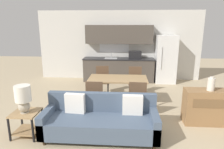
{
  "coord_description": "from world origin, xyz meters",
  "views": [
    {
      "loc": [
        0.29,
        -3.34,
        2.17
      ],
      "look_at": [
        -0.06,
        1.5,
        0.95
      ],
      "focal_mm": 32.0,
      "sensor_mm": 36.0,
      "label": 1
    }
  ],
  "objects_px": {
    "dining_chair_near_right": "(138,97)",
    "dining_chair_near_left": "(95,96)",
    "dining_table": "(118,80)",
    "table_lamp": "(23,97)",
    "dining_chair_far_right": "(135,80)",
    "vase": "(211,84)",
    "dining_chair_far_left": "(102,79)",
    "couch": "(101,120)",
    "side_table": "(26,120)",
    "refrigerator": "(166,59)",
    "credenza": "(210,107)"
  },
  "relations": [
    {
      "from": "dining_chair_near_left",
      "to": "credenza",
      "type": "bearing_deg",
      "value": 176.43
    },
    {
      "from": "dining_table",
      "to": "side_table",
      "type": "xyz_separation_m",
      "value": [
        -1.74,
        -1.76,
        -0.35
      ]
    },
    {
      "from": "table_lamp",
      "to": "dining_chair_near_right",
      "type": "height_order",
      "value": "table_lamp"
    },
    {
      "from": "dining_chair_far_left",
      "to": "table_lamp",
      "type": "bearing_deg",
      "value": -122.66
    },
    {
      "from": "vase",
      "to": "dining_chair_near_right",
      "type": "bearing_deg",
      "value": 170.68
    },
    {
      "from": "couch",
      "to": "dining_chair_near_left",
      "type": "relative_size",
      "value": 2.47
    },
    {
      "from": "dining_table",
      "to": "credenza",
      "type": "relative_size",
      "value": 1.39
    },
    {
      "from": "refrigerator",
      "to": "dining_chair_far_right",
      "type": "distance_m",
      "value": 2.03
    },
    {
      "from": "refrigerator",
      "to": "dining_chair_near_right",
      "type": "distance_m",
      "value": 3.34
    },
    {
      "from": "dining_chair_near_left",
      "to": "dining_chair_far_right",
      "type": "bearing_deg",
      "value": -122.76
    },
    {
      "from": "dining_chair_far_left",
      "to": "dining_chair_near_right",
      "type": "height_order",
      "value": "same"
    },
    {
      "from": "dining_table",
      "to": "vase",
      "type": "xyz_separation_m",
      "value": [
        2.05,
        -1.01,
        0.24
      ]
    },
    {
      "from": "couch",
      "to": "dining_chair_far_right",
      "type": "xyz_separation_m",
      "value": [
        0.77,
        2.41,
        0.17
      ]
    },
    {
      "from": "couch",
      "to": "side_table",
      "type": "xyz_separation_m",
      "value": [
        -1.47,
        -0.1,
        0.01
      ]
    },
    {
      "from": "table_lamp",
      "to": "couch",
      "type": "bearing_deg",
      "value": 4.92
    },
    {
      "from": "couch",
      "to": "dining_chair_far_right",
      "type": "bearing_deg",
      "value": 72.19
    },
    {
      "from": "table_lamp",
      "to": "vase",
      "type": "bearing_deg",
      "value": 11.66
    },
    {
      "from": "dining_table",
      "to": "credenza",
      "type": "bearing_deg",
      "value": -25.01
    },
    {
      "from": "dining_table",
      "to": "couch",
      "type": "distance_m",
      "value": 1.72
    },
    {
      "from": "dining_chair_far_right",
      "to": "table_lamp",
      "type": "bearing_deg",
      "value": -131.82
    },
    {
      "from": "dining_table",
      "to": "table_lamp",
      "type": "height_order",
      "value": "table_lamp"
    },
    {
      "from": "table_lamp",
      "to": "dining_chair_far_left",
      "type": "height_order",
      "value": "table_lamp"
    },
    {
      "from": "refrigerator",
      "to": "credenza",
      "type": "relative_size",
      "value": 1.57
    },
    {
      "from": "refrigerator",
      "to": "couch",
      "type": "bearing_deg",
      "value": -116.3
    },
    {
      "from": "refrigerator",
      "to": "table_lamp",
      "type": "relative_size",
      "value": 3.23
    },
    {
      "from": "dining_table",
      "to": "side_table",
      "type": "height_order",
      "value": "dining_table"
    },
    {
      "from": "table_lamp",
      "to": "dining_chair_far_right",
      "type": "bearing_deg",
      "value": 48.48
    },
    {
      "from": "refrigerator",
      "to": "dining_chair_near_right",
      "type": "xyz_separation_m",
      "value": [
        -1.2,
        -3.09,
        -0.39
      ]
    },
    {
      "from": "couch",
      "to": "table_lamp",
      "type": "relative_size",
      "value": 4.0
    },
    {
      "from": "dining_table",
      "to": "dining_chair_far_right",
      "type": "height_order",
      "value": "dining_chair_far_right"
    },
    {
      "from": "vase",
      "to": "dining_table",
      "type": "bearing_deg",
      "value": 153.83
    },
    {
      "from": "refrigerator",
      "to": "vase",
      "type": "relative_size",
      "value": 5.85
    },
    {
      "from": "dining_chair_far_right",
      "to": "dining_chair_near_right",
      "type": "bearing_deg",
      "value": -90.47
    },
    {
      "from": "credenza",
      "to": "table_lamp",
      "type": "bearing_deg",
      "value": -168.15
    },
    {
      "from": "refrigerator",
      "to": "vase",
      "type": "distance_m",
      "value": 3.36
    },
    {
      "from": "side_table",
      "to": "couch",
      "type": "bearing_deg",
      "value": 3.83
    },
    {
      "from": "dining_chair_near_right",
      "to": "dining_chair_far_left",
      "type": "bearing_deg",
      "value": -52.37
    },
    {
      "from": "side_table",
      "to": "dining_chair_near_right",
      "type": "distance_m",
      "value": 2.46
    },
    {
      "from": "refrigerator",
      "to": "vase",
      "type": "xyz_separation_m",
      "value": [
        0.34,
        -3.34,
        0.03
      ]
    },
    {
      "from": "refrigerator",
      "to": "dining_table",
      "type": "height_order",
      "value": "refrigerator"
    },
    {
      "from": "couch",
      "to": "table_lamp",
      "type": "distance_m",
      "value": 1.55
    },
    {
      "from": "dining_table",
      "to": "dining_chair_far_right",
      "type": "relative_size",
      "value": 1.77
    },
    {
      "from": "table_lamp",
      "to": "dining_chair_near_left",
      "type": "bearing_deg",
      "value": 39.39
    },
    {
      "from": "credenza",
      "to": "dining_chair_far_right",
      "type": "bearing_deg",
      "value": 132.72
    },
    {
      "from": "couch",
      "to": "credenza",
      "type": "distance_m",
      "value": 2.46
    },
    {
      "from": "dining_chair_near_right",
      "to": "vase",
      "type": "bearing_deg",
      "value": 174.45
    },
    {
      "from": "side_table",
      "to": "dining_chair_far_right",
      "type": "distance_m",
      "value": 3.37
    },
    {
      "from": "refrigerator",
      "to": "dining_table",
      "type": "xyz_separation_m",
      "value": [
        -1.71,
        -2.33,
        -0.21
      ]
    },
    {
      "from": "couch",
      "to": "table_lamp",
      "type": "height_order",
      "value": "table_lamp"
    },
    {
      "from": "dining_chair_near_right",
      "to": "dining_chair_near_left",
      "type": "bearing_deg",
      "value": 5.2
    }
  ]
}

